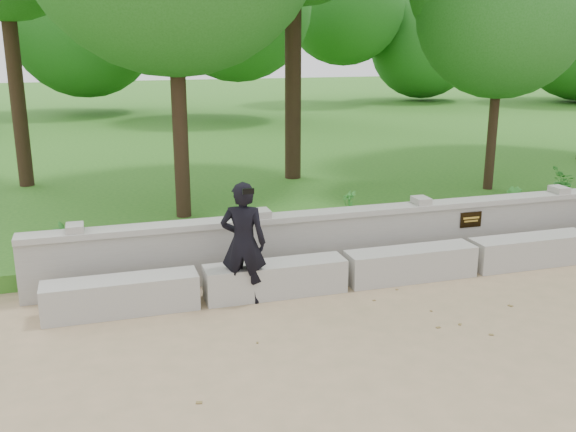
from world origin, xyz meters
The scene contains 9 objects.
ground centered at (0.00, 0.00, 0.00)m, with size 80.00×80.00×0.00m, color tan.
lawn centered at (0.00, 14.00, 0.12)m, with size 40.00×22.00×0.25m, color #2A661D.
concrete_bench centered at (0.00, 1.90, 0.22)m, with size 11.90×0.45×0.45m.
parapet_wall centered at (0.00, 2.60, 0.46)m, with size 12.50×0.35×0.90m.
man_main centered at (-3.45, 1.80, 0.80)m, with size 0.68×0.64×1.60m.
shrub_a centered at (-5.68, 3.30, 0.55)m, with size 0.31×0.21×0.59m, color #32852D.
shrub_b centered at (1.71, 3.30, 0.55)m, with size 0.33×0.27×0.60m, color #32852D.
shrub_c centered at (3.83, 4.65, 0.54)m, with size 0.52×0.45×0.58m, color #32852D.
shrub_d centered at (-1.01, 4.20, 0.51)m, with size 0.29×0.26×0.52m, color #32852D.
Camera 1 is at (-5.20, -5.81, 3.30)m, focal length 40.00 mm.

